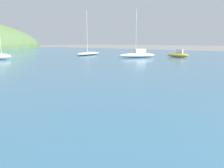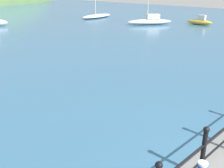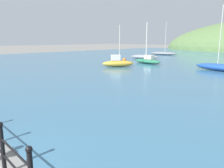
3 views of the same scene
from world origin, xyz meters
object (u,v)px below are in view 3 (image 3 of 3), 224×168
boat_far_left (220,67)px  boat_green_fishing (164,53)px  boat_far_right (144,57)px  mooring_buoy (124,60)px  boat_mid_harbor (118,63)px  boat_white_sailboat (148,61)px

boat_far_left → boat_green_fishing: (-15.05, 13.84, -0.05)m
boat_far_right → mooring_buoy: (0.46, -4.69, -0.12)m
boat_mid_harbor → boat_far_right: bearing=111.6°
boat_green_fishing → mooring_buoy: 14.51m
boat_far_left → boat_white_sailboat: boat_far_left is taller
boat_mid_harbor → mooring_buoy: 5.33m
boat_far_left → boat_mid_harbor: size_ratio=1.35×
boat_green_fishing → boat_white_sailboat: 15.23m
boat_mid_harbor → mooring_buoy: boat_mid_harbor is taller
boat_green_fishing → mooring_buoy: (3.45, -14.09, -0.06)m
boat_far_left → boat_green_fishing: 20.44m
boat_far_right → boat_mid_harbor: (3.57, -9.01, 0.07)m
boat_green_fishing → mooring_buoy: size_ratio=12.74×
boat_green_fishing → boat_far_right: size_ratio=1.14×
boat_green_fishing → boat_far_left: bearing=-42.6°
boat_far_left → boat_far_right: 12.85m
boat_far_left → boat_far_right: boat_far_left is taller
boat_far_right → boat_mid_harbor: 9.69m
boat_white_sailboat → boat_green_fishing: bearing=116.4°
boat_mid_harbor → boat_white_sailboat: bearing=87.5°
boat_far_left → boat_white_sailboat: (-8.29, 0.19, -0.00)m
boat_far_left → boat_far_right: size_ratio=1.13×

